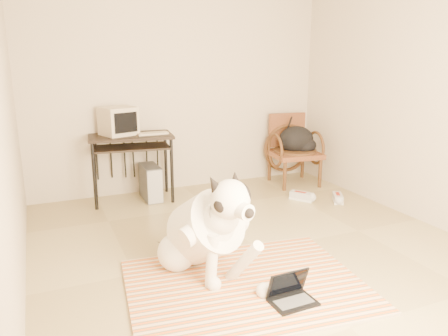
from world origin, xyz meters
TOP-DOWN VIEW (x-y plane):
  - floor at (0.00, 0.00)m, footprint 4.50×4.50m
  - wall_back at (0.00, 2.25)m, footprint 4.50×0.00m
  - wall_left at (-2.00, 0.00)m, footprint 0.00×4.50m
  - wall_right at (2.00, 0.00)m, footprint 0.00×4.50m
  - rug at (-0.40, -0.55)m, footprint 1.97×1.59m
  - dog at (-0.61, -0.23)m, footprint 0.69×1.26m
  - laptop at (-0.21, -0.90)m, footprint 0.33×0.24m
  - computer_desk at (-0.75, 1.93)m, footprint 1.06×0.67m
  - crt_monitor at (-0.88, 2.01)m, footprint 0.47×0.46m
  - desk_keyboard at (-0.50, 1.87)m, footprint 0.38×0.14m
  - pc_tower at (-0.54, 1.89)m, footprint 0.20×0.47m
  - rattan_chair at (1.50, 1.81)m, footprint 0.71×0.69m
  - backpack at (1.54, 1.76)m, footprint 0.51×0.43m
  - sneaker_left at (1.19, 1.09)m, footprint 0.27×0.31m
  - sneaker_right at (1.57, 0.86)m, footprint 0.23×0.29m

SIDE VIEW (x-z plane):
  - floor at x=0.00m, z-range 0.00..0.00m
  - rug at x=-0.40m, z-range 0.00..0.02m
  - sneaker_right at x=1.57m, z-range -0.01..0.09m
  - sneaker_left at x=1.19m, z-range -0.01..0.10m
  - laptop at x=-0.21m, z-range -0.04..0.19m
  - pc_tower at x=-0.54m, z-range 0.00..0.44m
  - dog at x=-0.61m, z-range -0.10..0.87m
  - rattan_chair at x=1.50m, z-range 0.00..0.97m
  - backpack at x=1.54m, z-range 0.43..0.81m
  - computer_desk at x=-0.75m, z-range 0.30..1.13m
  - desk_keyboard at x=-0.50m, z-range 0.83..0.86m
  - crt_monitor at x=-0.88m, z-range 0.83..1.17m
  - wall_back at x=0.00m, z-range -0.90..3.60m
  - wall_left at x=-2.00m, z-range -0.90..3.60m
  - wall_right at x=2.00m, z-range -0.90..3.60m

